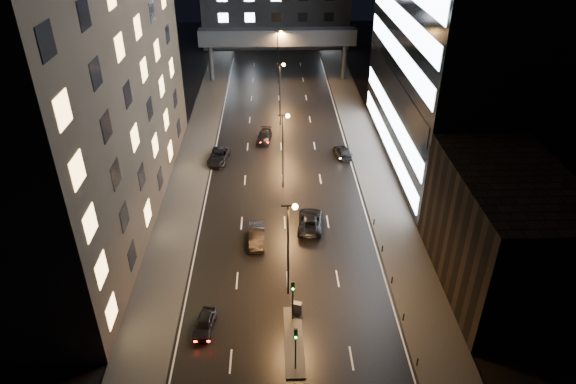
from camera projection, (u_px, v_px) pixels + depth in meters
name	position (u px, v px, depth m)	size (l,w,h in m)	color
ground	(281.00, 146.00, 76.57)	(160.00, 160.00, 0.00)	black
sidewalk_left	(193.00, 163.00, 71.92)	(5.00, 110.00, 0.15)	#383533
sidewalk_right	(370.00, 160.00, 72.61)	(5.00, 110.00, 0.15)	#383533
building_left	(61.00, 41.00, 51.91)	(15.00, 48.00, 40.00)	#2D2319
building_right_low	(503.00, 233.00, 47.52)	(10.00, 18.00, 12.00)	black
skybridge	(278.00, 38.00, 97.89)	(30.00, 3.00, 10.00)	#333335
median_island	(294.00, 341.00, 44.06)	(1.60, 8.00, 0.15)	#383533
traffic_signal_near	(293.00, 294.00, 44.63)	(0.28, 0.34, 4.40)	black
traffic_signal_far	(296.00, 343.00, 39.93)	(0.28, 0.34, 4.40)	black
bollard_row	(397.00, 298.00, 47.99)	(0.12, 25.12, 0.90)	black
streetlight_near	(290.00, 239.00, 45.86)	(1.45, 0.50, 10.15)	black
streetlight_mid_a	(284.00, 142.00, 62.95)	(1.45, 0.50, 10.15)	black
streetlight_mid_b	(281.00, 86.00, 80.05)	(1.45, 0.50, 10.15)	black
streetlight_far	(279.00, 50.00, 97.14)	(1.45, 0.50, 10.15)	black
car_away_a	(205.00, 324.00, 44.96)	(1.55, 3.86, 1.31)	black
car_away_b	(257.00, 236.00, 55.82)	(1.70, 4.87, 1.60)	black
car_away_c	(219.00, 157.00, 72.03)	(2.56, 5.55, 1.54)	black
car_away_d	(264.00, 137.00, 77.83)	(1.97, 4.85, 1.41)	black
car_toward_a	(310.00, 221.00, 58.33)	(2.67, 5.79, 1.61)	black
car_toward_b	(343.00, 152.00, 73.48)	(1.91, 4.70, 1.36)	black
utility_cabinet	(297.00, 308.00, 46.42)	(0.86, 0.49, 1.27)	#454648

